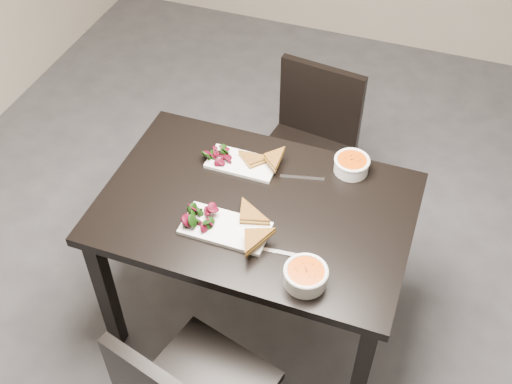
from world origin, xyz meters
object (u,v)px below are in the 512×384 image
Objects in this scene: table at (256,222)px; soup_bowl_far at (352,164)px; plate_near at (225,228)px; plate_far at (242,163)px; chair_far at (309,141)px; soup_bowl_near at (306,275)px.

soup_bowl_far is at bearing 45.96° from table.
plate_near is 2.23× the size of soup_bowl_far.
plate_far is (-0.07, 0.35, -0.00)m from plate_near.
plate_near is at bearing -87.81° from chair_far.
chair_far is 5.84× the size of soup_bowl_far.
chair_far reaches higher than plate_far.
plate_far is at bearing 124.10° from table.
chair_far is at bearing 123.97° from soup_bowl_far.
table is at bearing 68.11° from plate_near.
soup_bowl_far is (0.36, 0.47, 0.03)m from plate_near.
soup_bowl_near is 0.55× the size of plate_far.
soup_bowl_near is at bearing -45.36° from table.
chair_far is 0.62m from plate_far.
table is at bearing -83.96° from chair_far.
chair_far is 0.93m from plate_near.
chair_far is at bearing 88.60° from table.
plate_near is at bearing -127.80° from soup_bowl_far.
plate_near is at bearing -79.24° from plate_far.
soup_bowl_near is (0.27, -1.01, 0.30)m from chair_far.
plate_far is (-0.41, 0.48, -0.03)m from soup_bowl_near.
soup_bowl_near reaches higher than soup_bowl_far.
plate_far is 0.45m from soup_bowl_far.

